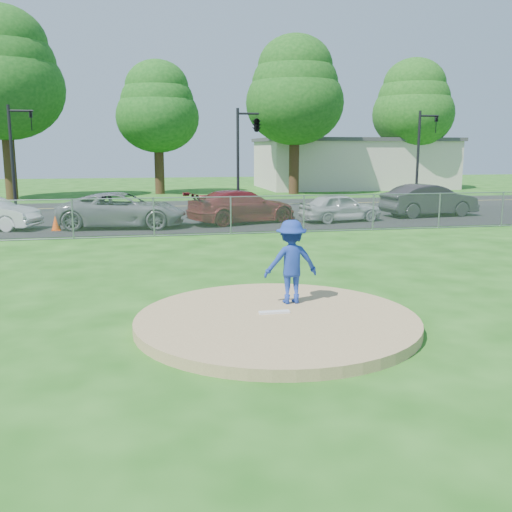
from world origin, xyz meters
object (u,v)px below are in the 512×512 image
(tree_right, at_px, (295,90))
(parked_car_pearl, at_px, (340,207))
(traffic_signal_right, at_px, (422,149))
(tree_left, at_px, (3,73))
(tree_center, at_px, (157,106))
(parked_car_darkred, at_px, (242,207))
(tree_far_right, at_px, (413,104))
(parked_car_gray, at_px, (122,210))
(commercial_building, at_px, (353,163))
(traffic_signal_left, at_px, (16,149))
(parked_car_charcoal, at_px, (429,200))
(pitcher, at_px, (291,262))
(traffic_cone, at_px, (56,221))
(traffic_signal_center, at_px, (255,126))

(tree_right, height_order, parked_car_pearl, tree_right)
(parked_car_pearl, bearing_deg, traffic_signal_right, -58.19)
(tree_left, relative_size, tree_center, 1.27)
(tree_left, relative_size, parked_car_darkred, 2.43)
(tree_right, xyz_separation_m, tree_far_right, (11.00, 3.00, -0.59))
(traffic_signal_right, bearing_deg, tree_far_right, 66.09)
(traffic_signal_right, xyz_separation_m, parked_car_gray, (-17.50, -7.00, -2.60))
(commercial_building, distance_m, traffic_signal_right, 16.14)
(traffic_signal_left, bearing_deg, commercial_building, 32.87)
(tree_right, relative_size, tree_far_right, 1.08)
(tree_center, bearing_deg, tree_right, -11.31)
(traffic_signal_left, xyz_separation_m, parked_car_charcoal, (20.59, -5.71, -2.56))
(tree_right, distance_m, parked_car_gray, 22.06)
(tree_right, xyz_separation_m, pitcher, (-8.49, -31.10, -6.59))
(tree_left, bearing_deg, parked_car_charcoal, -32.79)
(tree_center, height_order, tree_right, tree_right)
(commercial_building, xyz_separation_m, tree_right, (-7.00, -6.00, 5.49))
(traffic_cone, bearing_deg, parked_car_charcoal, 5.67)
(parked_car_gray, bearing_deg, commercial_building, -32.83)
(parked_car_darkred, bearing_deg, parked_car_gray, 76.07)
(tree_left, relative_size, parked_car_pearl, 3.25)
(pitcher, height_order, parked_car_gray, pitcher)
(tree_left, bearing_deg, tree_center, 16.70)
(tree_far_right, distance_m, traffic_cone, 33.73)
(parked_car_gray, bearing_deg, parked_car_pearl, -82.38)
(parked_car_darkred, xyz_separation_m, parked_car_charcoal, (9.75, 0.82, 0.05))
(tree_center, relative_size, traffic_cone, 13.17)
(tree_right, height_order, traffic_signal_left, tree_right)
(tree_left, xyz_separation_m, parked_car_charcoal, (22.83, -14.71, -7.43))
(tree_left, bearing_deg, parked_car_gray, -64.18)
(parked_car_pearl, bearing_deg, traffic_signal_left, 55.28)
(traffic_signal_center, bearing_deg, parked_car_darkred, -106.12)
(tree_far_right, relative_size, traffic_cone, 14.36)
(parked_car_gray, height_order, parked_car_darkred, parked_car_gray)
(traffic_cone, xyz_separation_m, parked_car_darkred, (8.04, 0.95, 0.37))
(traffic_signal_right, relative_size, parked_car_gray, 1.03)
(traffic_cone, bearing_deg, tree_center, 75.72)
(traffic_cone, bearing_deg, tree_left, 107.03)
(tree_far_right, relative_size, parked_car_darkred, 2.08)
(tree_far_right, distance_m, parked_car_darkred, 27.24)
(traffic_signal_center, height_order, parked_car_darkred, traffic_signal_center)
(commercial_building, relative_size, pitcher, 9.51)
(traffic_signal_center, bearing_deg, traffic_signal_left, 180.00)
(parked_car_darkred, bearing_deg, tree_far_right, -61.53)
(traffic_signal_center, xyz_separation_m, traffic_cone, (-9.93, -7.47, -4.23))
(tree_right, bearing_deg, tree_center, 168.69)
(tree_center, bearing_deg, tree_left, -163.30)
(traffic_signal_right, xyz_separation_m, parked_car_charcoal, (-2.41, -5.71, -2.56))
(parked_car_pearl, bearing_deg, parked_car_gray, 79.92)
(tree_far_right, height_order, traffic_signal_center, tree_far_right)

